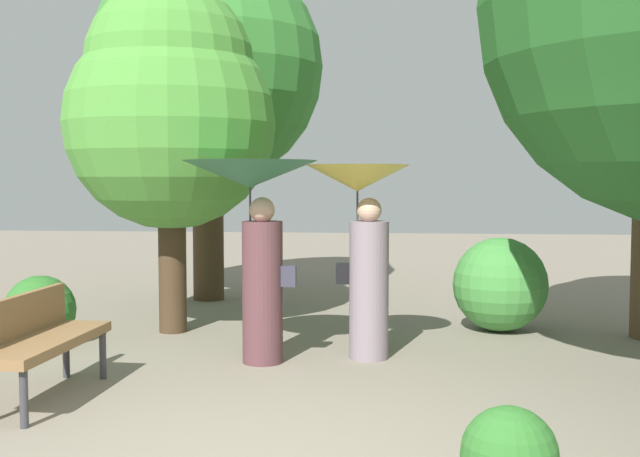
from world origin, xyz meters
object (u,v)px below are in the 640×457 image
Objects in this scene: person_left at (254,213)px; park_bench at (37,336)px; person_right at (362,226)px; tree_near_left at (206,48)px; tree_mid_left at (170,106)px.

park_bench is at bearing 136.08° from person_left.
person_right is 4.75m from tree_near_left.
tree_mid_left is (-1.20, 1.35, 1.13)m from person_left.
person_left is at bearing 107.67° from person_right.
person_right is 1.24× the size of park_bench.
person_right is at bearing -26.13° from tree_mid_left.
park_bench is 5.95m from tree_near_left.
person_left is 2.25m from park_bench.
tree_mid_left is at bearing 44.51° from person_left.
tree_near_left reaches higher than person_left.
tree_near_left is at bearing 93.74° from tree_mid_left.
person_left is 1.02× the size of person_right.
person_right is at bearing -55.37° from tree_near_left.
tree_mid_left reaches higher than person_right.
person_left is at bearing -69.89° from tree_near_left.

